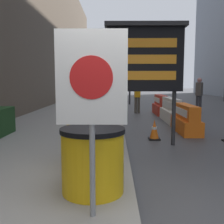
{
  "coord_description": "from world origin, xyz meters",
  "views": [
    {
      "loc": [
        -0.27,
        -2.68,
        1.59
      ],
      "look_at": [
        -0.34,
        3.66,
        0.85
      ],
      "focal_mm": 42.0,
      "sensor_mm": 36.0,
      "label": 1
    }
  ],
  "objects_px": {
    "barrel_drum_middle": "(91,141)",
    "pedestrian_passerby": "(199,92)",
    "jersey_barrier_orange_far": "(186,120)",
    "jersey_barrier_red_striped": "(161,106)",
    "warning_sign": "(92,89)",
    "barrel_drum_foreground": "(93,160)",
    "jersey_barrier_white": "(171,111)",
    "pedestrian_worker": "(137,94)",
    "message_board": "(145,59)",
    "traffic_light_near_curb": "(130,64)",
    "traffic_cone_near": "(154,130)"
  },
  "relations": [
    {
      "from": "barrel_drum_middle",
      "to": "pedestrian_passerby",
      "type": "xyz_separation_m",
      "value": [
        4.82,
        9.42,
        0.47
      ]
    },
    {
      "from": "jersey_barrier_orange_far",
      "to": "jersey_barrier_red_striped",
      "type": "xyz_separation_m",
      "value": [
        -0.0,
        4.6,
        0.03
      ]
    },
    {
      "from": "warning_sign",
      "to": "pedestrian_passerby",
      "type": "bearing_deg",
      "value": 67.31
    },
    {
      "from": "barrel_drum_foreground",
      "to": "jersey_barrier_red_striped",
      "type": "relative_size",
      "value": 0.47
    },
    {
      "from": "barrel_drum_foreground",
      "to": "jersey_barrier_orange_far",
      "type": "distance_m",
      "value": 5.49
    },
    {
      "from": "jersey_barrier_red_striped",
      "to": "pedestrian_passerby",
      "type": "relative_size",
      "value": 1.0
    },
    {
      "from": "jersey_barrier_white",
      "to": "barrel_drum_foreground",
      "type": "bearing_deg",
      "value": -109.52
    },
    {
      "from": "barrel_drum_foreground",
      "to": "jersey_barrier_white",
      "type": "bearing_deg",
      "value": 70.48
    },
    {
      "from": "jersey_barrier_red_striped",
      "to": "pedestrian_passerby",
      "type": "height_order",
      "value": "pedestrian_passerby"
    },
    {
      "from": "barrel_drum_foreground",
      "to": "warning_sign",
      "type": "bearing_deg",
      "value": -85.56
    },
    {
      "from": "barrel_drum_foreground",
      "to": "jersey_barrier_orange_far",
      "type": "relative_size",
      "value": 0.47
    },
    {
      "from": "barrel_drum_foreground",
      "to": "pedestrian_worker",
      "type": "bearing_deg",
      "value": 81.85
    },
    {
      "from": "jersey_barrier_white",
      "to": "pedestrian_passerby",
      "type": "bearing_deg",
      "value": 56.96
    },
    {
      "from": "warning_sign",
      "to": "jersey_barrier_white",
      "type": "distance_m",
      "value": 8.24
    },
    {
      "from": "jersey_barrier_orange_far",
      "to": "jersey_barrier_red_striped",
      "type": "height_order",
      "value": "jersey_barrier_red_striped"
    },
    {
      "from": "pedestrian_passerby",
      "to": "barrel_drum_foreground",
      "type": "bearing_deg",
      "value": -172.79
    },
    {
      "from": "jersey_barrier_red_striped",
      "to": "pedestrian_worker",
      "type": "relative_size",
      "value": 1.06
    },
    {
      "from": "pedestrian_passerby",
      "to": "message_board",
      "type": "bearing_deg",
      "value": -175.44
    },
    {
      "from": "message_board",
      "to": "jersey_barrier_white",
      "type": "distance_m",
      "value": 4.56
    },
    {
      "from": "message_board",
      "to": "traffic_light_near_curb",
      "type": "bearing_deg",
      "value": 88.51
    },
    {
      "from": "barrel_drum_middle",
      "to": "jersey_barrier_white",
      "type": "relative_size",
      "value": 0.39
    },
    {
      "from": "pedestrian_passerby",
      "to": "barrel_drum_middle",
      "type": "bearing_deg",
      "value": -175.72
    },
    {
      "from": "jersey_barrier_orange_far",
      "to": "pedestrian_passerby",
      "type": "xyz_separation_m",
      "value": [
        2.17,
        5.6,
        0.67
      ]
    },
    {
      "from": "message_board",
      "to": "warning_sign",
      "type": "bearing_deg",
      "value": -104.16
    },
    {
      "from": "jersey_barrier_red_striped",
      "to": "traffic_light_near_curb",
      "type": "bearing_deg",
      "value": 102.27
    },
    {
      "from": "jersey_barrier_red_striped",
      "to": "pedestrian_passerby",
      "type": "bearing_deg",
      "value": 24.61
    },
    {
      "from": "traffic_cone_near",
      "to": "pedestrian_passerby",
      "type": "distance_m",
      "value": 7.49
    },
    {
      "from": "barrel_drum_foreground",
      "to": "pedestrian_worker",
      "type": "relative_size",
      "value": 0.5
    },
    {
      "from": "jersey_barrier_white",
      "to": "traffic_cone_near",
      "type": "bearing_deg",
      "value": -109.18
    },
    {
      "from": "traffic_cone_near",
      "to": "message_board",
      "type": "bearing_deg",
      "value": -119.73
    },
    {
      "from": "pedestrian_worker",
      "to": "pedestrian_passerby",
      "type": "height_order",
      "value": "pedestrian_passerby"
    },
    {
      "from": "message_board",
      "to": "pedestrian_worker",
      "type": "xyz_separation_m",
      "value": [
        0.4,
        6.7,
        -1.15
      ]
    },
    {
      "from": "jersey_barrier_orange_far",
      "to": "pedestrian_worker",
      "type": "distance_m",
      "value": 5.18
    },
    {
      "from": "message_board",
      "to": "traffic_cone_near",
      "type": "relative_size",
      "value": 5.4
    },
    {
      "from": "barrel_drum_foreground",
      "to": "jersey_barrier_orange_far",
      "type": "height_order",
      "value": "barrel_drum_foreground"
    },
    {
      "from": "jersey_barrier_red_striped",
      "to": "traffic_light_near_curb",
      "type": "distance_m",
      "value": 6.15
    },
    {
      "from": "traffic_light_near_curb",
      "to": "pedestrian_passerby",
      "type": "distance_m",
      "value": 5.92
    },
    {
      "from": "jersey_barrier_orange_far",
      "to": "traffic_light_near_curb",
      "type": "height_order",
      "value": "traffic_light_near_curb"
    },
    {
      "from": "barrel_drum_foreground",
      "to": "warning_sign",
      "type": "height_order",
      "value": "warning_sign"
    },
    {
      "from": "warning_sign",
      "to": "traffic_cone_near",
      "type": "distance_m",
      "value": 4.82
    },
    {
      "from": "barrel_drum_foreground",
      "to": "pedestrian_passerby",
      "type": "distance_m",
      "value": 11.49
    },
    {
      "from": "jersey_barrier_red_striped",
      "to": "pedestrian_worker",
      "type": "distance_m",
      "value": 1.32
    },
    {
      "from": "traffic_light_near_curb",
      "to": "pedestrian_passerby",
      "type": "height_order",
      "value": "traffic_light_near_curb"
    },
    {
      "from": "barrel_drum_middle",
      "to": "traffic_light_near_curb",
      "type": "distance_m",
      "value": 14.21
    },
    {
      "from": "message_board",
      "to": "pedestrian_worker",
      "type": "bearing_deg",
      "value": 86.61
    },
    {
      "from": "message_board",
      "to": "traffic_light_near_curb",
      "type": "relative_size",
      "value": 0.77
    },
    {
      "from": "jersey_barrier_orange_far",
      "to": "jersey_barrier_red_striped",
      "type": "bearing_deg",
      "value": 90.0
    },
    {
      "from": "warning_sign",
      "to": "jersey_barrier_red_striped",
      "type": "bearing_deg",
      "value": 76.25
    },
    {
      "from": "pedestrian_worker",
      "to": "pedestrian_passerby",
      "type": "distance_m",
      "value": 3.34
    },
    {
      "from": "warning_sign",
      "to": "message_board",
      "type": "bearing_deg",
      "value": 75.84
    }
  ]
}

